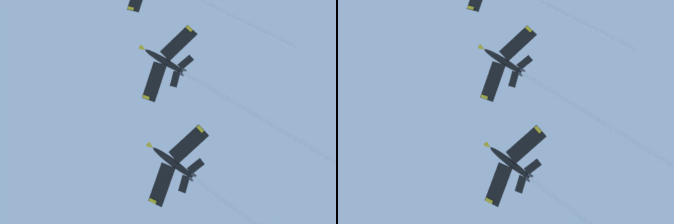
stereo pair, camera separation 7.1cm
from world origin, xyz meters
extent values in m
cube|color=yellow|center=(10.28, -1.80, 127.42)|extent=(1.26, 1.78, 0.96)
cylinder|color=white|center=(22.34, 17.11, 116.25)|extent=(5.28, 32.48, 18.24)
ellipsoid|color=black|center=(5.26, 13.19, 119.66)|extent=(3.08, 11.40, 6.71)
cone|color=yellow|center=(4.47, 7.29, 122.73)|extent=(1.45, 2.11, 1.80)
ellipsoid|color=black|center=(5.05, 11.61, 121.15)|extent=(1.38, 3.01, 2.08)
cube|color=black|center=(10.60, 13.15, 119.20)|extent=(9.31, 4.27, 1.83)
cube|color=yellow|center=(14.71, 12.93, 119.17)|extent=(0.88, 1.72, 0.93)
cube|color=black|center=(0.10, 14.55, 119.20)|extent=(9.58, 6.37, 1.83)
cube|color=yellow|center=(-3.92, 15.41, 119.17)|extent=(1.26, 1.80, 0.93)
cube|color=black|center=(8.11, 17.30, 117.37)|extent=(3.84, 2.30, 0.97)
cube|color=black|center=(3.59, 17.90, 117.37)|extent=(3.97, 3.06, 0.97)
cube|color=yellow|center=(5.91, 18.06, 118.70)|extent=(0.63, 3.41, 3.59)
cylinder|color=#38383D|center=(6.39, 18.20, 116.91)|extent=(0.96, 1.35, 1.17)
cylinder|color=#38383D|center=(5.49, 18.32, 116.91)|extent=(0.96, 1.35, 1.17)
cylinder|color=white|center=(8.32, 36.11, 107.62)|extent=(5.77, 35.94, 19.28)
ellipsoid|color=black|center=(-10.84, 29.13, 111.33)|extent=(2.85, 11.27, 7.00)
cone|color=yellow|center=(-11.50, 23.31, 114.57)|extent=(1.42, 2.10, 1.82)
ellipsoid|color=black|center=(-11.01, 27.60, 112.87)|extent=(1.32, 2.98, 2.14)
cube|color=black|center=(-5.50, 29.18, 110.85)|extent=(9.35, 4.40, 1.92)
cube|color=yellow|center=(-1.39, 29.04, 110.81)|extent=(0.91, 1.71, 0.98)
cube|color=black|center=(-16.03, 30.38, 110.85)|extent=(9.57, 6.19, 1.92)
cube|color=yellow|center=(-20.07, 31.16, 110.81)|extent=(1.23, 1.77, 0.98)
cube|color=black|center=(-8.08, 33.22, 108.90)|extent=(3.86, 2.34, 1.01)
cube|color=black|center=(-12.61, 33.74, 108.90)|extent=(3.96, 3.00, 1.01)
cube|color=yellow|center=(-10.29, 33.98, 110.23)|extent=(0.57, 3.45, 3.61)
cylinder|color=#38383D|center=(-9.82, 34.08, 108.43)|extent=(0.94, 1.34, 1.18)
cylinder|color=#38383D|center=(-10.72, 34.18, 108.43)|extent=(0.94, 1.34, 1.18)
camera|label=1|loc=(-0.17, 18.92, 1.70)|focal=54.15mm
camera|label=2|loc=(-0.22, 18.87, 1.70)|focal=54.15mm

